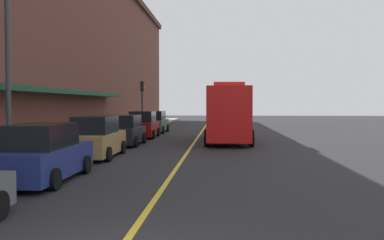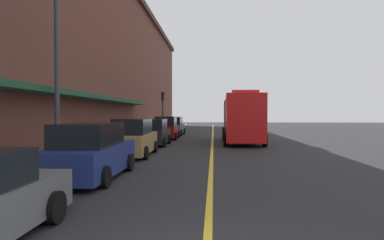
% 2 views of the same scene
% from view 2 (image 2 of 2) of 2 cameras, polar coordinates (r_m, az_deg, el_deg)
% --- Properties ---
extents(ground_plane, '(112.00, 112.00, 0.00)m').
position_cam_2_polar(ground_plane, '(28.87, 3.53, -3.20)').
color(ground_plane, '#232326').
extents(sidewalk_left, '(2.40, 70.00, 0.15)m').
position_cam_2_polar(sidewalk_left, '(29.54, -8.60, -2.97)').
color(sidewalk_left, '#ADA8A0').
rests_on(sidewalk_left, ground).
extents(lane_center_stripe, '(0.16, 70.00, 0.01)m').
position_cam_2_polar(lane_center_stripe, '(28.87, 3.53, -3.20)').
color(lane_center_stripe, gold).
rests_on(lane_center_stripe, ground).
extents(brick_building_left, '(13.19, 64.00, 13.93)m').
position_cam_2_polar(brick_building_left, '(31.27, -22.26, 9.86)').
color(brick_building_left, brown).
rests_on(brick_building_left, ground).
extents(parked_car_1, '(2.12, 4.72, 1.84)m').
position_cam_2_polar(parked_car_1, '(11.60, -16.95, -5.37)').
color(parked_car_1, navy).
rests_on(parked_car_1, ground).
extents(parked_car_2, '(2.02, 4.66, 1.89)m').
position_cam_2_polar(parked_car_2, '(17.31, -9.97, -3.16)').
color(parked_car_2, '#A5844C').
rests_on(parked_car_2, ground).
extents(parked_car_3, '(2.03, 4.16, 1.80)m').
position_cam_2_polar(parked_car_3, '(22.89, -6.60, -2.23)').
color(parked_car_3, black).
rests_on(parked_car_3, ground).
extents(parked_car_4, '(2.05, 4.22, 1.92)m').
position_cam_2_polar(parked_car_4, '(28.34, -4.42, -1.49)').
color(parked_car_4, maroon).
rests_on(parked_car_4, ground).
extents(parked_car_5, '(2.09, 4.57, 1.85)m').
position_cam_2_polar(parked_car_5, '(33.64, -3.17, -1.14)').
color(parked_car_5, '#2D5133').
rests_on(parked_car_5, ground).
extents(fire_truck, '(2.93, 9.05, 3.70)m').
position_cam_2_polar(fire_truck, '(25.31, 8.49, 0.18)').
color(fire_truck, red).
rests_on(fire_truck, ground).
extents(parking_meter_0, '(0.14, 0.18, 1.33)m').
position_cam_2_polar(parking_meter_0, '(25.20, -8.76, -1.42)').
color(parking_meter_0, '#4C4C51').
rests_on(parking_meter_0, sidewalk_left).
extents(street_lamp_left, '(0.44, 0.44, 6.94)m').
position_cam_2_polar(street_lamp_left, '(14.09, -22.11, 10.19)').
color(street_lamp_left, '#33383D').
rests_on(street_lamp_left, sidewalk_left).
extents(traffic_light_near, '(0.38, 0.36, 4.30)m').
position_cam_2_polar(traffic_light_near, '(35.46, -5.01, 2.69)').
color(traffic_light_near, '#232326').
rests_on(traffic_light_near, sidewalk_left).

